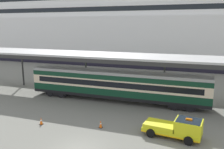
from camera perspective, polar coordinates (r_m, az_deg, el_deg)
ground_plane at (r=20.89m, az=-7.87°, el=-17.25°), size 400.00×400.00×0.00m
cruise_ship at (r=67.97m, az=12.66°, el=12.54°), size 177.44×26.37×32.96m
platform_canopy at (r=31.65m, az=1.14°, el=4.32°), size 47.58×6.41×6.25m
train_carriage at (r=31.97m, az=0.89°, el=-2.39°), size 24.04×2.81×4.11m
service_truck at (r=22.93m, az=15.38°, el=-12.09°), size 5.41×2.75×2.02m
traffic_cone_near at (r=26.17m, az=-16.53°, el=-10.55°), size 0.36×0.36×0.79m
traffic_cone_mid at (r=24.42m, az=-2.72°, el=-11.70°), size 0.36×0.36×0.79m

